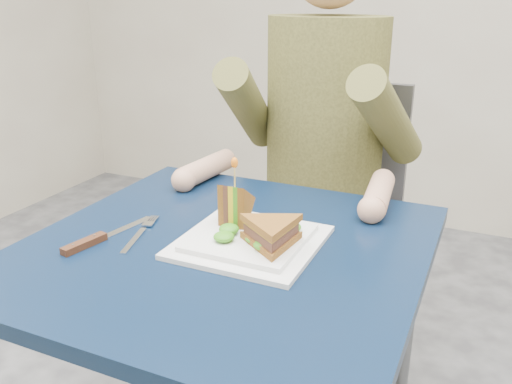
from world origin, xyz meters
The scene contains 12 objects.
table centered at (0.00, 0.00, 0.65)m, with size 0.75×0.75×0.73m.
chair centered at (0.00, 0.71, 0.54)m, with size 0.42×0.40×0.93m.
diner centered at (0.00, 0.60, 0.91)m, with size 0.54×0.59×0.74m.
plate centered at (0.05, 0.02, 0.74)m, with size 0.26×0.26×0.02m.
sandwich_flat centered at (0.10, -0.01, 0.78)m, with size 0.19×0.19×0.05m.
sandwich_upright centered at (-0.01, 0.06, 0.78)m, with size 0.08×0.12×0.12m.
fork centered at (-0.17, -0.04, 0.73)m, with size 0.06×0.18×0.01m.
knife centered at (-0.24, -0.10, 0.74)m, with size 0.06×0.22×0.02m.
toothpick centered at (-0.01, 0.06, 0.85)m, with size 0.00×0.00×0.06m, color tan.
toothpick_frill centered at (-0.01, 0.06, 0.88)m, with size 0.01×0.01×0.02m, color orange.
lettuce_spill centered at (0.05, 0.03, 0.76)m, with size 0.15×0.13×0.02m, color #337A14, non-canonical shape.
onion_ring centered at (0.06, 0.02, 0.77)m, with size 0.04×0.04×0.01m, color #9E4C7A.
Camera 1 is at (0.45, -0.84, 1.19)m, focal length 38.00 mm.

